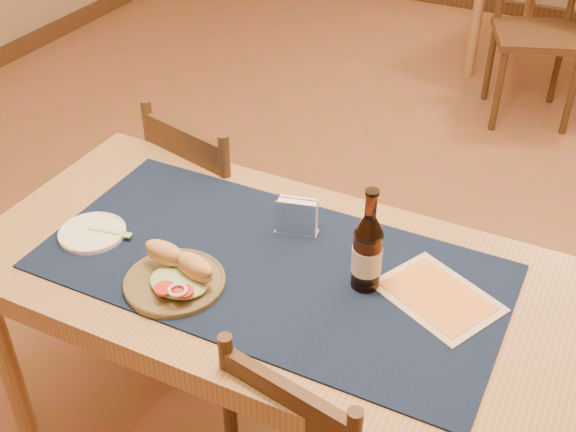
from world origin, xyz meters
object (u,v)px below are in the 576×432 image
at_px(sandwich_plate, 177,277).
at_px(beer_bottle, 367,252).
at_px(main_table, 271,291).
at_px(chair_main_far, 223,209).
at_px(napkin_holder, 297,217).

xyz_separation_m(sandwich_plate, beer_bottle, (0.42, 0.21, 0.08)).
height_order(main_table, chair_main_far, chair_main_far).
height_order(main_table, beer_bottle, beer_bottle).
relative_size(beer_bottle, napkin_holder, 2.24).
height_order(sandwich_plate, napkin_holder, napkin_holder).
bearing_deg(beer_bottle, sandwich_plate, -153.22).
xyz_separation_m(chair_main_far, napkin_holder, (0.46, -0.35, 0.34)).
bearing_deg(beer_bottle, napkin_holder, 153.87).
relative_size(main_table, napkin_holder, 12.66).
xyz_separation_m(chair_main_far, sandwich_plate, (0.29, -0.69, 0.32)).
bearing_deg(sandwich_plate, chair_main_far, 113.24).
height_order(chair_main_far, napkin_holder, chair_main_far).
bearing_deg(chair_main_far, sandwich_plate, -66.76).
bearing_deg(napkin_holder, beer_bottle, -26.13).
distance_m(chair_main_far, beer_bottle, 0.94).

